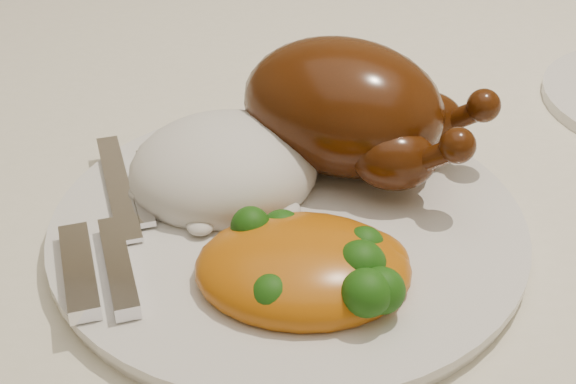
{
  "coord_description": "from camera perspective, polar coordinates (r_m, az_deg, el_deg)",
  "views": [
    {
      "loc": [
        -0.11,
        -0.53,
        1.07
      ],
      "look_at": [
        -0.14,
        -0.13,
        0.8
      ],
      "focal_mm": 50.0,
      "sensor_mm": 36.0,
      "label": 1
    }
  ],
  "objects": [
    {
      "name": "dining_table",
      "position": [
        0.68,
        12.32,
        -3.6
      ],
      "size": [
        1.6,
        0.9,
        0.76
      ],
      "color": "brown",
      "rests_on": "floor"
    },
    {
      "name": "tablecloth",
      "position": [
        0.64,
        13.1,
        1.62
      ],
      "size": [
        1.73,
        1.03,
        0.18
      ],
      "color": "silver",
      "rests_on": "dining_table"
    },
    {
      "name": "dinner_plate",
      "position": [
        0.5,
        -0.0,
        -2.49
      ],
      "size": [
        0.38,
        0.38,
        0.01
      ],
      "primitive_type": "cylinder",
      "rotation": [
        0.0,
        0.0,
        0.39
      ],
      "color": "silver",
      "rests_on": "tablecloth"
    },
    {
      "name": "roast_chicken",
      "position": [
        0.53,
        4.28,
        5.95
      ],
      "size": [
        0.19,
        0.15,
        0.09
      ],
      "rotation": [
        0.0,
        0.0,
        -0.41
      ],
      "color": "#4C1F08",
      "rests_on": "dinner_plate"
    },
    {
      "name": "rice_mound",
      "position": [
        0.52,
        -4.55,
        1.61
      ],
      "size": [
        0.16,
        0.15,
        0.06
      ],
      "rotation": [
        0.0,
        0.0,
        0.38
      ],
      "color": "silver",
      "rests_on": "dinner_plate"
    },
    {
      "name": "mac_and_cheese",
      "position": [
        0.44,
        1.9,
        -5.33
      ],
      "size": [
        0.12,
        0.1,
        0.04
      ],
      "rotation": [
        0.0,
        0.0,
        0.02
      ],
      "color": "#CB610D",
      "rests_on": "dinner_plate"
    },
    {
      "name": "cutlery",
      "position": [
        0.48,
        -12.56,
        -3.28
      ],
      "size": [
        0.07,
        0.19,
        0.01
      ],
      "rotation": [
        0.0,
        0.0,
        0.36
      ],
      "color": "silver",
      "rests_on": "dinner_plate"
    }
  ]
}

